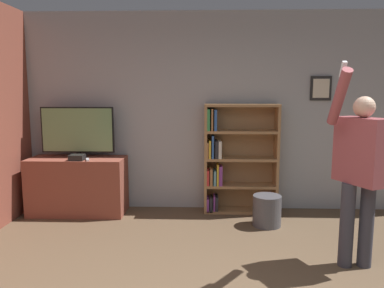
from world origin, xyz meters
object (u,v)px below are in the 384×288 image
at_px(game_console, 77,157).
at_px(waste_bin, 267,211).
at_px(bookshelf, 234,159).
at_px(person, 361,165).
at_px(television, 78,131).

bearing_deg(game_console, waste_bin, -5.54).
xyz_separation_m(bookshelf, person, (1.02, -1.59, 0.25)).
bearing_deg(waste_bin, bookshelf, 124.27).
bearing_deg(person, waste_bin, -173.96).
relative_size(bookshelf, waste_bin, 3.90).
relative_size(game_console, person, 0.10).
relative_size(television, person, 0.52).
height_order(television, person, person).
bearing_deg(person, bookshelf, -173.18).
height_order(bookshelf, waste_bin, bookshelf).
height_order(television, game_console, television).
xyz_separation_m(television, game_console, (0.06, -0.24, -0.31)).
bearing_deg(television, game_console, -75.74).
distance_m(bookshelf, waste_bin, 0.84).
height_order(game_console, waste_bin, game_console).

